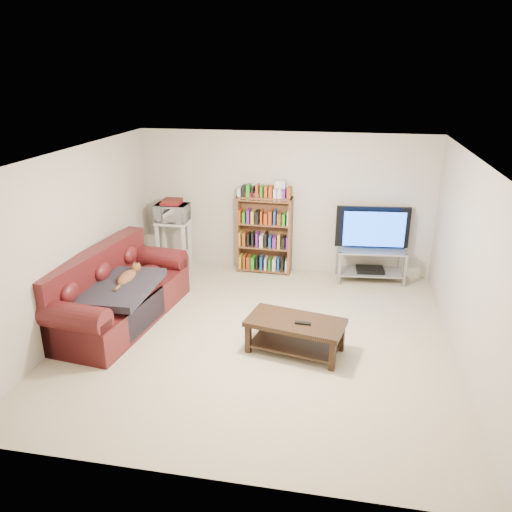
% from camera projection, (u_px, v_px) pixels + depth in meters
% --- Properties ---
extents(floor, '(5.00, 5.00, 0.00)m').
position_uv_depth(floor, '(258.00, 337.00, 6.65)').
color(floor, beige).
rests_on(floor, ground).
extents(ceiling, '(5.00, 5.00, 0.00)m').
position_uv_depth(ceiling, '(258.00, 156.00, 5.80)').
color(ceiling, white).
rests_on(ceiling, ground).
extents(wall_back, '(5.00, 0.00, 5.00)m').
position_uv_depth(wall_back, '(284.00, 203.00, 8.53)').
color(wall_back, beige).
rests_on(wall_back, ground).
extents(wall_front, '(5.00, 0.00, 5.00)m').
position_uv_depth(wall_front, '(201.00, 360.00, 3.93)').
color(wall_front, beige).
rests_on(wall_front, ground).
extents(wall_left, '(0.00, 5.00, 5.00)m').
position_uv_depth(wall_left, '(74.00, 241.00, 6.66)').
color(wall_left, beige).
rests_on(wall_left, ground).
extents(wall_right, '(0.00, 5.00, 5.00)m').
position_uv_depth(wall_right, '(469.00, 266.00, 5.80)').
color(wall_right, beige).
rests_on(wall_right, ground).
extents(sofa, '(1.29, 2.45, 1.00)m').
position_uv_depth(sofa, '(115.00, 297.00, 7.01)').
color(sofa, '#4E1416').
rests_on(sofa, floor).
extents(blanket, '(0.96, 1.21, 0.19)m').
position_uv_depth(blanket, '(119.00, 288.00, 6.73)').
color(blanket, '#26232C').
rests_on(blanket, sofa).
extents(cat, '(0.33, 0.67, 0.19)m').
position_uv_depth(cat, '(127.00, 278.00, 6.90)').
color(cat, brown).
rests_on(cat, sofa).
extents(coffee_table, '(1.29, 0.83, 0.43)m').
position_uv_depth(coffee_table, '(295.00, 330.00, 6.21)').
color(coffee_table, black).
rests_on(coffee_table, floor).
extents(remote, '(0.20, 0.06, 0.02)m').
position_uv_depth(remote, '(303.00, 323.00, 6.08)').
color(remote, black).
rests_on(remote, coffee_table).
extents(tv_stand, '(1.16, 0.61, 0.56)m').
position_uv_depth(tv_stand, '(371.00, 259.00, 8.31)').
color(tv_stand, '#999EA3').
rests_on(tv_stand, floor).
extents(television, '(1.21, 0.27, 0.69)m').
position_uv_depth(television, '(373.00, 229.00, 8.12)').
color(television, black).
rests_on(television, tv_stand).
extents(dvd_player, '(0.47, 0.35, 0.06)m').
position_uv_depth(dvd_player, '(370.00, 270.00, 8.37)').
color(dvd_player, black).
rests_on(dvd_player, tv_stand).
extents(bookshelf, '(0.94, 0.31, 1.35)m').
position_uv_depth(bookshelf, '(264.00, 234.00, 8.57)').
color(bookshelf, brown).
rests_on(bookshelf, floor).
extents(shelf_clutter, '(0.69, 0.21, 0.28)m').
position_uv_depth(shelf_clutter, '(271.00, 190.00, 8.30)').
color(shelf_clutter, silver).
rests_on(shelf_clutter, bookshelf).
extents(microwave_stand, '(0.56, 0.41, 0.89)m').
position_uv_depth(microwave_stand, '(174.00, 239.00, 8.72)').
color(microwave_stand, silver).
rests_on(microwave_stand, floor).
extents(microwave, '(0.55, 0.37, 0.30)m').
position_uv_depth(microwave, '(172.00, 213.00, 8.55)').
color(microwave, silver).
rests_on(microwave, microwave_stand).
extents(game_boxes, '(0.32, 0.28, 0.05)m').
position_uv_depth(game_boxes, '(172.00, 203.00, 8.49)').
color(game_boxes, maroon).
rests_on(game_boxes, microwave).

